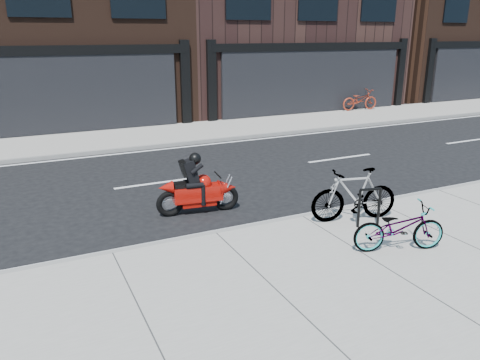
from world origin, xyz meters
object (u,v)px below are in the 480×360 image
bicycle_front (399,227)px  bicycle_far (360,100)px  bike_rack (369,204)px  bicycle_rear (354,195)px  motorcycle (201,188)px

bicycle_front → bicycle_far: bicycle_far is taller
bike_rack → bicycle_rear: size_ratio=0.44×
bicycle_front → motorcycle: size_ratio=0.89×
bicycle_rear → motorcycle: bearing=-115.2°
bike_rack → bicycle_rear: bearing=98.8°
bike_rack → bicycle_rear: (-0.06, 0.40, 0.08)m
bicycle_front → bicycle_far: size_ratio=0.85×
bicycle_rear → bicycle_far: (9.66, 11.60, -0.04)m
bicycle_far → bicycle_rear: bearing=144.9°
bicycle_front → bicycle_rear: 1.50m
bike_rack → bicycle_rear: bicycle_rear is taller
motorcycle → bicycle_front: bearing=-48.5°
bike_rack → bicycle_front: (-0.25, -1.08, -0.04)m
bike_rack → motorcycle: size_ratio=0.43×
bicycle_front → bicycle_rear: (0.19, 1.48, 0.12)m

